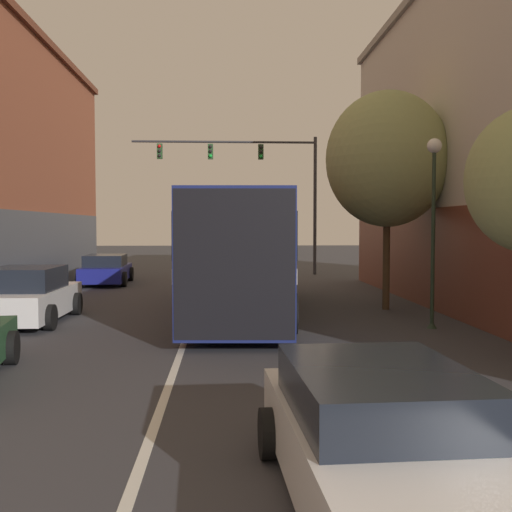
{
  "coord_description": "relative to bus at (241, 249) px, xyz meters",
  "views": [
    {
      "loc": [
        0.94,
        -1.14,
        2.63
      ],
      "look_at": [
        1.81,
        15.85,
        1.78
      ],
      "focal_mm": 42.0,
      "sensor_mm": 36.0,
      "label": 1
    }
  ],
  "objects": [
    {
      "name": "traffic_signal_gantry",
      "position": [
        1.19,
        14.01,
        3.63
      ],
      "size": [
        9.92,
        0.36,
        7.44
      ],
      "color": "#333338",
      "rests_on": "ground_plane"
    },
    {
      "name": "parked_car_left_near",
      "position": [
        -5.87,
        -1.79,
        -1.22
      ],
      "size": [
        2.15,
        4.29,
        1.53
      ],
      "rotation": [
        0.0,
        0.0,
        1.57
      ],
      "color": "silver",
      "rests_on": "ground_plane"
    },
    {
      "name": "lane_center_line",
      "position": [
        -1.42,
        0.43,
        -1.94
      ],
      "size": [
        0.14,
        47.2,
        0.01
      ],
      "color": "silver",
      "rests_on": "ground_plane"
    },
    {
      "name": "parked_car_left_mid",
      "position": [
        -5.91,
        9.16,
        -1.3
      ],
      "size": [
        2.28,
        4.62,
        1.34
      ],
      "rotation": [
        0.0,
        0.0,
        1.62
      ],
      "color": "navy",
      "rests_on": "ground_plane"
    },
    {
      "name": "street_tree_far",
      "position": [
        4.58,
        0.26,
        2.77
      ],
      "size": [
        3.85,
        3.47,
        6.84
      ],
      "color": "#4C3823",
      "rests_on": "ground_plane"
    },
    {
      "name": "street_lamp",
      "position": [
        4.83,
        -3.25,
        1.2
      ],
      "size": [
        0.38,
        0.38,
        4.86
      ],
      "color": "#233323",
      "rests_on": "ground_plane"
    },
    {
      "name": "hatchback_foreground",
      "position": [
        0.99,
        -12.94,
        -1.32
      ],
      "size": [
        2.21,
        4.5,
        1.3
      ],
      "rotation": [
        0.0,
        0.0,
        1.62
      ],
      "color": "silver",
      "rests_on": "ground_plane"
    },
    {
      "name": "bus",
      "position": [
        0.0,
        0.0,
        0.0
      ],
      "size": [
        3.32,
        12.38,
        3.46
      ],
      "rotation": [
        0.0,
        0.0,
        1.52
      ],
      "color": "navy",
      "rests_on": "ground_plane"
    }
  ]
}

